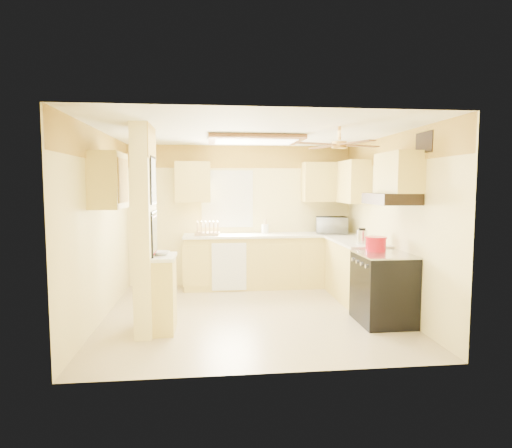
{
  "coord_description": "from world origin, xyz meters",
  "views": [
    {
      "loc": [
        -0.57,
        -5.79,
        1.79
      ],
      "look_at": [
        0.1,
        0.35,
        1.23
      ],
      "focal_mm": 30.0,
      "sensor_mm": 36.0,
      "label": 1
    }
  ],
  "objects": [
    {
      "name": "floor",
      "position": [
        0.0,
        0.0,
        0.0
      ],
      "size": [
        4.0,
        4.0,
        0.0
      ],
      "primitive_type": "plane",
      "color": "#C8B38A",
      "rests_on": "ground"
    },
    {
      "name": "dish_rack",
      "position": [
        -0.61,
        1.57,
        1.02
      ],
      "size": [
        0.44,
        0.35,
        0.23
      ],
      "color": "#DBB47E",
      "rests_on": "countertop_back"
    },
    {
      "name": "countertop_back",
      "position": [
        0.5,
        1.59,
        0.92
      ],
      "size": [
        3.04,
        0.64,
        0.04
      ],
      "primitive_type": "cube",
      "color": "white",
      "rests_on": "lower_cabinets_back"
    },
    {
      "name": "upper_cab_left_wall",
      "position": [
        -1.82,
        -0.25,
        1.85
      ],
      "size": [
        0.35,
        0.75,
        0.7
      ],
      "primitive_type": "cube",
      "color": "#EDDB71",
      "rests_on": "wall_left"
    },
    {
      "name": "bowl",
      "position": [
        -1.16,
        -0.53,
        0.96
      ],
      "size": [
        0.22,
        0.22,
        0.05
      ],
      "primitive_type": "imported",
      "rotation": [
        0.0,
        0.0,
        0.11
      ],
      "color": "white",
      "rests_on": "ledge_top"
    },
    {
      "name": "upper_cab_over_stove",
      "position": [
        1.82,
        -0.55,
        1.95
      ],
      "size": [
        0.35,
        0.76,
        0.52
      ],
      "primitive_type": "cube",
      "color": "#EDDB71",
      "rests_on": "wall_right"
    },
    {
      "name": "countertop_right",
      "position": [
        1.69,
        0.6,
        0.92
      ],
      "size": [
        0.64,
        1.44,
        0.04
      ],
      "primitive_type": "cube",
      "color": "white",
      "rests_on": "lower_cabinets_right"
    },
    {
      "name": "lower_cabinets_right",
      "position": [
        1.7,
        0.6,
        0.45
      ],
      "size": [
        0.6,
        1.4,
        0.9
      ],
      "primitive_type": "cube",
      "color": "#EDDB71",
      "rests_on": "floor"
    },
    {
      "name": "poster_nashville",
      "position": [
        -1.24,
        -0.55,
        1.2
      ],
      "size": [
        0.02,
        0.42,
        0.57
      ],
      "color": "black",
      "rests_on": "partition_column"
    },
    {
      "name": "ceiling_light_panel",
      "position": [
        0.1,
        0.5,
        2.46
      ],
      "size": [
        1.35,
        0.95,
        0.06
      ],
      "color": "brown",
      "rests_on": "ceiling"
    },
    {
      "name": "wall_front",
      "position": [
        0.0,
        -1.9,
        1.25
      ],
      "size": [
        4.0,
        0.0,
        4.0
      ],
      "primitive_type": "plane",
      "rotation": [
        -1.57,
        0.0,
        0.0
      ],
      "color": "#FFEC9B",
      "rests_on": "floor"
    },
    {
      "name": "dishwasher_panel",
      "position": [
        -0.25,
        1.29,
        0.43
      ],
      "size": [
        0.58,
        0.02,
        0.8
      ],
      "primitive_type": "cube",
      "color": "white",
      "rests_on": "lower_cabinets_back"
    },
    {
      "name": "utensil_crock",
      "position": [
        0.42,
        1.73,
        1.02
      ],
      "size": [
        0.13,
        0.13,
        0.25
      ],
      "color": "white",
      "rests_on": "countertop_back"
    },
    {
      "name": "dutch_oven",
      "position": [
        1.64,
        -0.34,
        1.01
      ],
      "size": [
        0.29,
        0.29,
        0.19
      ],
      "color": "red",
      "rests_on": "stove"
    },
    {
      "name": "ledge_top",
      "position": [
        -1.13,
        -0.55,
        0.92
      ],
      "size": [
        0.28,
        0.58,
        0.04
      ],
      "primitive_type": "cube",
      "color": "white",
      "rests_on": "partition_ledge"
    },
    {
      "name": "stove",
      "position": [
        1.67,
        -0.55,
        0.46
      ],
      "size": [
        0.68,
        0.77,
        0.92
      ],
      "color": "black",
      "rests_on": "floor"
    },
    {
      "name": "partition_ledge",
      "position": [
        -1.13,
        -0.55,
        0.45
      ],
      "size": [
        0.25,
        0.55,
        0.9
      ],
      "primitive_type": "cube",
      "color": "#EDDB71",
      "rests_on": "floor"
    },
    {
      "name": "wall_left",
      "position": [
        -2.0,
        0.0,
        1.25
      ],
      "size": [
        0.0,
        3.8,
        3.8
      ],
      "primitive_type": "plane",
      "rotation": [
        1.57,
        0.0,
        1.57
      ],
      "color": "#FFEC9B",
      "rests_on": "floor"
    },
    {
      "name": "partition_column",
      "position": [
        -1.35,
        -0.55,
        1.25
      ],
      "size": [
        0.2,
        0.7,
        2.5
      ],
      "primitive_type": "cube",
      "color": "#FFEC9B",
      "rests_on": "floor"
    },
    {
      "name": "upper_cab_right",
      "position": [
        1.82,
        1.25,
        1.85
      ],
      "size": [
        0.35,
        1.0,
        0.7
      ],
      "primitive_type": "cube",
      "color": "#EDDB71",
      "rests_on": "wall_right"
    },
    {
      "name": "wallpaper_border",
      "position": [
        0.0,
        1.88,
        2.3
      ],
      "size": [
        4.0,
        0.02,
        0.4
      ],
      "primitive_type": "cube",
      "color": "#FFD04B",
      "rests_on": "wall_back"
    },
    {
      "name": "window",
      "position": [
        -0.25,
        1.89,
        1.55
      ],
      "size": [
        0.92,
        0.02,
        1.02
      ],
      "color": "white",
      "rests_on": "wall_back"
    },
    {
      "name": "upper_cab_back_right",
      "position": [
        1.55,
        1.72,
        1.85
      ],
      "size": [
        0.9,
        0.35,
        0.7
      ],
      "primitive_type": "cube",
      "color": "#EDDB71",
      "rests_on": "wall_back"
    },
    {
      "name": "lower_cabinets_back",
      "position": [
        0.5,
        1.6,
        0.45
      ],
      "size": [
        3.0,
        0.6,
        0.9
      ],
      "primitive_type": "cube",
      "color": "#EDDB71",
      "rests_on": "floor"
    },
    {
      "name": "range_hood",
      "position": [
        1.74,
        -0.55,
        1.62
      ],
      "size": [
        0.5,
        0.76,
        0.14
      ],
      "primitive_type": "cube",
      "color": "black",
      "rests_on": "upper_cab_over_stove"
    },
    {
      "name": "ceiling_fan",
      "position": [
        1.0,
        -0.7,
        2.29
      ],
      "size": [
        1.15,
        1.15,
        0.26
      ],
      "color": "gold",
      "rests_on": "ceiling"
    },
    {
      "name": "wall_back",
      "position": [
        0.0,
        1.9,
        1.25
      ],
      "size": [
        4.0,
        0.0,
        4.0
      ],
      "primitive_type": "plane",
      "rotation": [
        1.57,
        0.0,
        0.0
      ],
      "color": "#FFEC9B",
      "rests_on": "floor"
    },
    {
      "name": "wall_right",
      "position": [
        2.0,
        0.0,
        1.25
      ],
      "size": [
        0.0,
        3.8,
        3.8
      ],
      "primitive_type": "plane",
      "rotation": [
        1.57,
        0.0,
        -1.57
      ],
      "color": "#FFEC9B",
      "rests_on": "floor"
    },
    {
      "name": "poster_menu",
      "position": [
        -1.24,
        -0.55,
        1.85
      ],
      "size": [
        0.02,
        0.42,
        0.57
      ],
      "color": "black",
      "rests_on": "partition_column"
    },
    {
      "name": "ceiling",
      "position": [
        0.0,
        0.0,
        2.5
      ],
      "size": [
        4.0,
        4.0,
        0.0
      ],
      "primitive_type": "plane",
      "rotation": [
        3.14,
        0.0,
        0.0
      ],
      "color": "white",
      "rests_on": "wall_back"
    },
    {
      "name": "upper_cab_back_left",
      "position": [
        -0.85,
        1.72,
        1.85
      ],
      "size": [
        0.6,
        0.35,
        0.7
      ],
      "primitive_type": "cube",
      "color": "#EDDB71",
      "rests_on": "wall_back"
    },
    {
      "name": "kettle",
      "position": [
        1.64,
        0.19,
        1.05
      ],
      "size": [
        0.15,
        0.15,
        0.23
      ],
      "color": "silver",
      "rests_on": "countertop_right"
    },
    {
      "name": "vent_grate",
      "position": [
        1.98,
        -0.9,
        2.3
      ],
      "size": [
        0.02,
        0.4,
        0.25
      ],
      "primitive_type": "cube",
      "color": "black",
      "rests_on": "wall_right"
    },
    {
      "name": "microwave",
      "position": [
        1.59,
        1.58,
        1.09
      ],
      "size": [
        0.58,
        0.44,
        0.29
      ],
      "primitive_type": "imported",
      "rotation": [
        0.0,
        0.0,
        2.98
      ],
      "color": "white",
      "rests_on": "countertop_back"
    }
  ]
}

